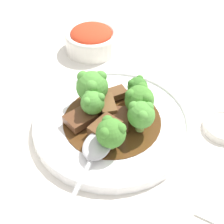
% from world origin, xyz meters
% --- Properties ---
extents(ground_plane, '(4.00, 4.00, 0.00)m').
position_xyz_m(ground_plane, '(0.00, 0.00, 0.00)').
color(ground_plane, silver).
extents(main_plate, '(0.27, 0.27, 0.02)m').
position_xyz_m(main_plate, '(0.00, 0.00, 0.01)').
color(main_plate, white).
rests_on(main_plate, ground_plane).
extents(beef_strip_0, '(0.06, 0.04, 0.01)m').
position_xyz_m(beef_strip_0, '(0.00, -0.01, 0.02)').
color(beef_strip_0, '#56331E').
rests_on(beef_strip_0, main_plate).
extents(beef_strip_1, '(0.06, 0.06, 0.01)m').
position_xyz_m(beef_strip_1, '(-0.02, 0.05, 0.03)').
color(beef_strip_1, '#56331E').
rests_on(beef_strip_1, main_plate).
extents(beef_strip_2, '(0.06, 0.05, 0.02)m').
position_xyz_m(beef_strip_2, '(-0.03, 0.00, 0.03)').
color(beef_strip_2, brown).
rests_on(beef_strip_2, main_plate).
extents(beef_strip_3, '(0.05, 0.04, 0.02)m').
position_xyz_m(beef_strip_3, '(0.02, 0.02, 0.03)').
color(beef_strip_3, brown).
rests_on(beef_strip_3, main_plate).
extents(beef_strip_4, '(0.05, 0.05, 0.01)m').
position_xyz_m(beef_strip_4, '(0.05, 0.02, 0.03)').
color(beef_strip_4, brown).
rests_on(beef_strip_4, main_plate).
extents(broccoli_floret_0, '(0.04, 0.04, 0.05)m').
position_xyz_m(broccoli_floret_0, '(0.06, -0.03, 0.05)').
color(broccoli_floret_0, '#7FA84C').
rests_on(broccoli_floret_0, main_plate).
extents(broccoli_floret_1, '(0.04, 0.04, 0.05)m').
position_xyz_m(broccoli_floret_1, '(-0.01, 0.03, 0.05)').
color(broccoli_floret_1, '#7FA84C').
rests_on(broccoli_floret_1, main_plate).
extents(broccoli_floret_2, '(0.04, 0.04, 0.05)m').
position_xyz_m(broccoli_floret_2, '(-0.01, -0.05, 0.05)').
color(broccoli_floret_2, '#7FA84C').
rests_on(broccoli_floret_2, main_plate).
extents(broccoli_floret_3, '(0.05, 0.05, 0.05)m').
position_xyz_m(broccoli_floret_3, '(0.03, -0.04, 0.05)').
color(broccoli_floret_3, '#7FA84C').
rests_on(broccoli_floret_3, main_plate).
extents(broccoli_floret_4, '(0.05, 0.05, 0.05)m').
position_xyz_m(broccoli_floret_4, '(-0.06, -0.02, 0.05)').
color(broccoli_floret_4, '#7FA84C').
rests_on(broccoli_floret_4, main_plate).
extents(broccoli_floret_5, '(0.06, 0.06, 0.06)m').
position_xyz_m(broccoli_floret_5, '(0.03, 0.05, 0.05)').
color(broccoli_floret_5, '#7FA84C').
rests_on(broccoli_floret_5, main_plate).
extents(serving_spoon, '(0.24, 0.04, 0.01)m').
position_xyz_m(serving_spoon, '(-0.09, -0.00, 0.03)').
color(serving_spoon, '#B7B7BC').
rests_on(serving_spoon, main_plate).
extents(side_bowl_kimchi, '(0.12, 0.12, 0.05)m').
position_xyz_m(side_bowl_kimchi, '(0.21, 0.12, 0.03)').
color(side_bowl_kimchi, white).
rests_on(side_bowl_kimchi, ground_plane).
extents(sauce_dish, '(0.07, 0.07, 0.01)m').
position_xyz_m(sauce_dish, '(0.06, -0.18, 0.01)').
color(sauce_dish, white).
rests_on(sauce_dish, ground_plane).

